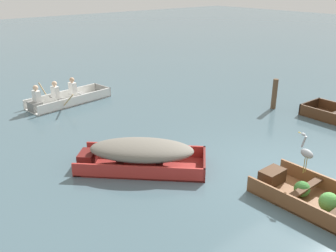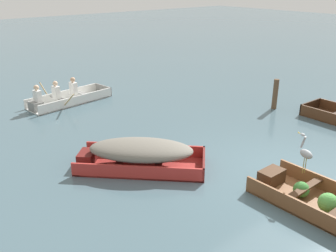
{
  "view_description": "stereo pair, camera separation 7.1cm",
  "coord_description": "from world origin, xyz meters",
  "px_view_note": "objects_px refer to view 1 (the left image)",
  "views": [
    {
      "loc": [
        -6.94,
        -4.12,
        4.24
      ],
      "look_at": [
        -0.71,
        3.42,
        0.35
      ],
      "focal_mm": 40.0,
      "sensor_mm": 36.0,
      "label": 1
    },
    {
      "loc": [
        -6.89,
        -4.16,
        4.24
      ],
      "look_at": [
        -0.71,
        3.42,
        0.35
      ],
      "focal_mm": 40.0,
      "sensor_mm": 36.0,
      "label": 2
    }
  ],
  "objects_px": {
    "skiff_red_near_moored": "(140,153)",
    "rowboat_white_with_crew": "(64,98)",
    "heron_on_dinghy": "(306,152)",
    "dinghy_wooden_brown_foreground": "(317,199)",
    "mooring_post": "(274,94)"
  },
  "relations": [
    {
      "from": "rowboat_white_with_crew",
      "to": "heron_on_dinghy",
      "type": "bearing_deg",
      "value": -81.13
    },
    {
      "from": "skiff_red_near_moored",
      "to": "mooring_post",
      "type": "xyz_separation_m",
      "value": [
        6.1,
        0.61,
        0.14
      ]
    },
    {
      "from": "skiff_red_near_moored",
      "to": "rowboat_white_with_crew",
      "type": "bearing_deg",
      "value": 83.0
    },
    {
      "from": "mooring_post",
      "to": "heron_on_dinghy",
      "type": "bearing_deg",
      "value": -138.08
    },
    {
      "from": "rowboat_white_with_crew",
      "to": "mooring_post",
      "type": "distance_m",
      "value": 7.41
    },
    {
      "from": "skiff_red_near_moored",
      "to": "heron_on_dinghy",
      "type": "distance_m",
      "value": 3.69
    },
    {
      "from": "dinghy_wooden_brown_foreground",
      "to": "skiff_red_near_moored",
      "type": "distance_m",
      "value": 3.98
    },
    {
      "from": "dinghy_wooden_brown_foreground",
      "to": "skiff_red_near_moored",
      "type": "xyz_separation_m",
      "value": [
        -1.76,
        3.56,
        0.24
      ]
    },
    {
      "from": "dinghy_wooden_brown_foreground",
      "to": "heron_on_dinghy",
      "type": "bearing_deg",
      "value": 61.15
    },
    {
      "from": "rowboat_white_with_crew",
      "to": "skiff_red_near_moored",
      "type": "bearing_deg",
      "value": -97.0
    },
    {
      "from": "skiff_red_near_moored",
      "to": "rowboat_white_with_crew",
      "type": "distance_m",
      "value": 5.72
    },
    {
      "from": "dinghy_wooden_brown_foreground",
      "to": "rowboat_white_with_crew",
      "type": "height_order",
      "value": "rowboat_white_with_crew"
    },
    {
      "from": "dinghy_wooden_brown_foreground",
      "to": "mooring_post",
      "type": "height_order",
      "value": "mooring_post"
    },
    {
      "from": "skiff_red_near_moored",
      "to": "heron_on_dinghy",
      "type": "xyz_separation_m",
      "value": [
        2.05,
        -3.03,
        0.51
      ]
    },
    {
      "from": "skiff_red_near_moored",
      "to": "heron_on_dinghy",
      "type": "height_order",
      "value": "heron_on_dinghy"
    }
  ]
}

